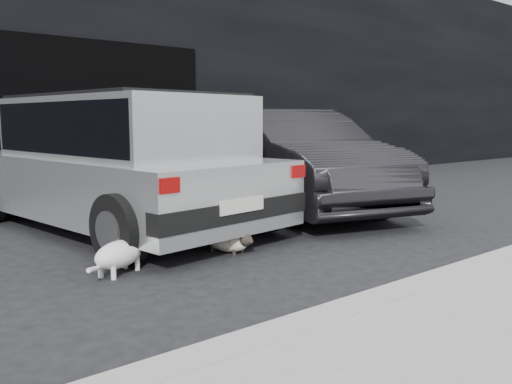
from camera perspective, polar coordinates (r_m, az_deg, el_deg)
ground at (r=5.64m, az=-9.59°, el=-5.67°), size 80.00×80.00×0.00m
building_facade at (r=11.46m, az=-21.00°, el=13.19°), size 34.00×4.00×5.00m
garage_opening at (r=9.52m, az=-16.71°, el=7.37°), size 4.00×0.10×2.60m
curb at (r=4.49m, az=19.67°, el=-8.69°), size 18.00×0.25×0.12m
silver_hatchback at (r=6.55m, az=-14.18°, el=3.62°), size 2.52×4.46×1.57m
second_car at (r=7.89m, az=3.70°, el=3.47°), size 2.70×4.62×1.44m
cat_siamese at (r=5.29m, az=-2.73°, el=-5.27°), size 0.34×0.68×0.24m
cat_white at (r=4.73m, az=-13.93°, el=-6.16°), size 0.71×0.47×0.37m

